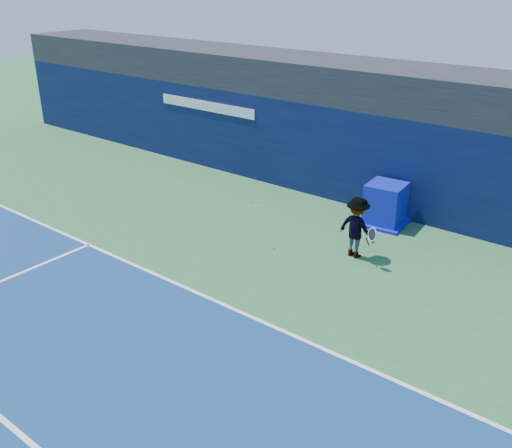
# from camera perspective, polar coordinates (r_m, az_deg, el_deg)

# --- Properties ---
(ground) EXTENTS (80.00, 80.00, 0.00)m
(ground) POSITION_cam_1_polar(r_m,az_deg,el_deg) (11.28, -13.38, -14.38)
(ground) COLOR #2E6738
(ground) RESTS_ON ground
(baseline) EXTENTS (24.00, 0.10, 0.01)m
(baseline) POSITION_cam_1_polar(r_m,az_deg,el_deg) (12.92, -2.99, -8.16)
(baseline) COLOR white
(baseline) RESTS_ON ground
(service_line) EXTENTS (24.00, 0.10, 0.01)m
(service_line) POSITION_cam_1_polar(r_m,az_deg,el_deg) (10.51, -22.30, -19.06)
(service_line) COLOR white
(service_line) RESTS_ON ground
(stadium_band) EXTENTS (36.00, 3.00, 1.20)m
(stadium_band) POSITION_cam_1_polar(r_m,az_deg,el_deg) (18.47, 14.85, 13.03)
(stadium_band) COLOR black
(stadium_band) RESTS_ON back_wall_assembly
(back_wall_assembly) EXTENTS (36.00, 1.03, 3.00)m
(back_wall_assembly) POSITION_cam_1_polar(r_m,az_deg,el_deg) (18.08, 12.81, 6.12)
(back_wall_assembly) COLOR #0A1239
(back_wall_assembly) RESTS_ON ground
(equipment_cart) EXTENTS (1.41, 1.41, 1.24)m
(equipment_cart) POSITION_cam_1_polar(r_m,az_deg,el_deg) (17.15, 12.78, 1.81)
(equipment_cart) COLOR #0C13AA
(equipment_cart) RESTS_ON ground
(tennis_player) EXTENTS (1.30, 0.75, 1.63)m
(tennis_player) POSITION_cam_1_polar(r_m,az_deg,el_deg) (14.93, 10.05, -0.34)
(tennis_player) COLOR silver
(tennis_player) RESTS_ON ground
(tennis_ball) EXTENTS (0.06, 0.06, 0.06)m
(tennis_ball) POSITION_cam_1_polar(r_m,az_deg,el_deg) (15.15, 0.03, 1.79)
(tennis_ball) COLOR #D3E919
(tennis_ball) RESTS_ON ground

